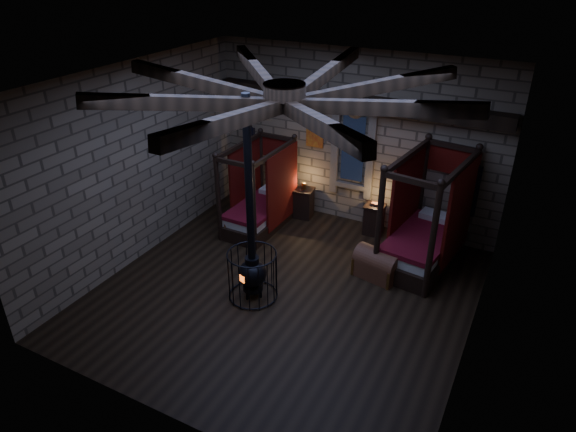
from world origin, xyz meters
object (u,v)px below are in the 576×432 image
at_px(trunk_left, 244,227).
at_px(trunk_right, 377,264).
at_px(bed_left, 260,207).
at_px(stove, 252,270).
at_px(bed_right, 424,237).

relative_size(trunk_left, trunk_right, 0.93).
xyz_separation_m(bed_left, trunk_left, (-0.07, -0.65, -0.25)).
xyz_separation_m(trunk_left, stove, (1.38, -1.91, 0.34)).
height_order(trunk_right, stove, stove).
xyz_separation_m(bed_left, stove, (1.32, -2.56, 0.09)).
relative_size(bed_left, bed_right, 0.85).
distance_m(trunk_right, stove, 2.65).
bearing_deg(trunk_left, bed_right, -1.97).
distance_m(trunk_left, trunk_right, 3.32).
relative_size(bed_right, trunk_right, 2.45).
xyz_separation_m(bed_right, trunk_right, (-0.69, -1.03, -0.30)).
bearing_deg(trunk_left, stove, -68.73).
height_order(bed_left, bed_right, bed_right).
xyz_separation_m(bed_left, bed_right, (3.94, 0.25, 0.08)).
bearing_deg(bed_left, stove, -61.76).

